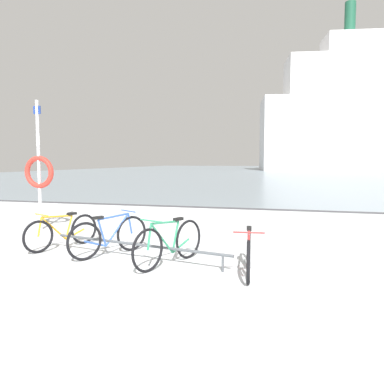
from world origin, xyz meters
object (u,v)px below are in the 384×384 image
bicycle_3 (249,252)px  rescue_post (39,170)px  bicycle_2 (169,243)px  bicycle_0 (62,232)px  bicycle_1 (109,236)px  ferry_ship (382,115)px

bicycle_3 → rescue_post: bearing=156.7°
bicycle_2 → bicycle_3: bearing=-5.7°
bicycle_0 → bicycle_2: bearing=-13.5°
bicycle_0 → rescue_post: bearing=136.5°
bicycle_1 → rescue_post: 3.76m
bicycle_1 → ferry_ship: size_ratio=0.03×
bicycle_1 → rescue_post: rescue_post is taller
bicycle_3 → ferry_ship: size_ratio=0.04×
bicycle_1 → bicycle_2: 1.34m
bicycle_1 → ferry_ship: ferry_ship is taller
ferry_ship → rescue_post: bearing=-108.1°
bicycle_1 → rescue_post: bearing=146.6°
bicycle_1 → bicycle_3: size_ratio=0.92×
bicycle_0 → bicycle_3: bicycle_0 is taller
bicycle_0 → rescue_post: rescue_post is taller
bicycle_2 → bicycle_3: 1.38m
rescue_post → ferry_ship: 69.73m
bicycle_1 → bicycle_3: (2.67, -0.46, -0.03)m
bicycle_0 → ferry_ship: ferry_ship is taller
bicycle_0 → bicycle_2: bicycle_2 is taller
bicycle_2 → ferry_ship: bearing=75.8°
bicycle_0 → bicycle_2: 2.57m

